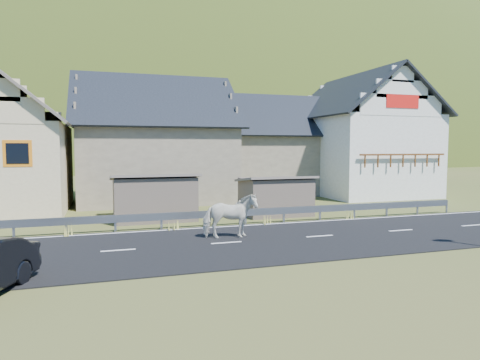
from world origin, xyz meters
name	(u,v)px	position (x,y,z in m)	size (l,w,h in m)	color
ground	(226,244)	(0.00, 0.00, 0.00)	(160.00, 160.00, 0.00)	#424F1F
road	(226,243)	(0.00, 0.00, 0.02)	(60.00, 7.00, 0.04)	black
lane_markings	(226,243)	(0.00, 0.00, 0.04)	(60.00, 6.60, 0.01)	silver
guardrail	(205,215)	(0.00, 3.68, 0.56)	(28.10, 0.09, 0.75)	#93969B
shed_left	(154,198)	(-2.00, 6.50, 1.10)	(4.30, 3.30, 2.40)	#705F52
shed_right	(275,197)	(4.50, 6.00, 1.00)	(3.80, 2.90, 2.20)	#705F52
house_cream	(1,136)	(-10.00, 12.00, 4.36)	(7.80, 9.80, 8.30)	beige
house_stone_a	(154,134)	(-1.00, 15.00, 4.63)	(10.80, 9.80, 8.90)	gray
house_stone_b	(275,141)	(9.00, 17.00, 4.24)	(9.80, 8.80, 8.10)	gray
house_white	(360,130)	(15.00, 14.00, 5.06)	(8.80, 10.80, 9.70)	white
mountain	(127,200)	(5.00, 180.00, -20.00)	(440.00, 280.00, 260.00)	#273D10
horse	(230,216)	(0.37, 0.78, 0.94)	(2.14, 0.97, 1.81)	silver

